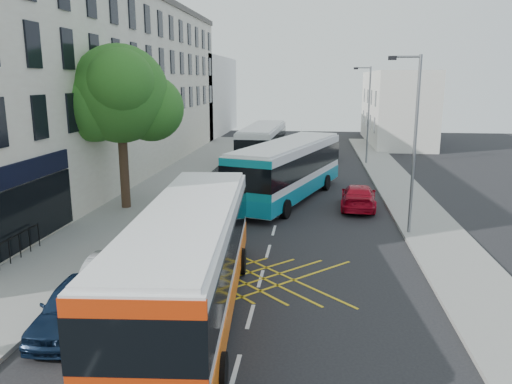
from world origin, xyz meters
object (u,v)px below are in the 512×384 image
(lamp_near, at_px, (413,136))
(bus_near, at_px, (189,259))
(parked_car_blue, at_px, (77,305))
(parked_car_silver, at_px, (108,278))
(bus_mid, at_px, (288,169))
(distant_car_silver, at_px, (330,152))
(lamp_far, at_px, (367,110))
(bus_far, at_px, (263,144))
(distant_car_grey, at_px, (306,141))
(street_tree, at_px, (119,95))
(red_hatchback, at_px, (359,196))

(lamp_near, height_order, bus_near, lamp_near)
(parked_car_blue, xyz_separation_m, parked_car_silver, (0.00, 2.17, -0.06))
(bus_mid, relative_size, parked_car_silver, 3.17)
(bus_mid, distance_m, distant_car_silver, 16.79)
(lamp_near, relative_size, parked_car_blue, 1.90)
(lamp_far, height_order, parked_car_blue, lamp_far)
(bus_mid, bearing_deg, lamp_far, 83.90)
(lamp_near, relative_size, bus_far, 0.67)
(lamp_far, distance_m, bus_mid, 14.92)
(bus_far, bearing_deg, lamp_near, -63.29)
(lamp_far, height_order, distant_car_grey, lamp_far)
(street_tree, relative_size, distant_car_grey, 1.76)
(street_tree, height_order, red_hatchback, street_tree)
(bus_far, bearing_deg, lamp_far, 8.27)
(bus_mid, height_order, red_hatchback, bus_mid)
(distant_car_silver, bearing_deg, red_hatchback, 94.71)
(lamp_far, relative_size, distant_car_grey, 1.60)
(lamp_far, height_order, distant_car_silver, lamp_far)
(distant_car_silver, bearing_deg, bus_near, 82.24)
(bus_mid, bearing_deg, red_hatchback, -6.20)
(lamp_near, bearing_deg, distant_car_grey, 99.62)
(street_tree, relative_size, bus_near, 0.72)
(bus_far, xyz_separation_m, distant_car_grey, (3.46, 11.77, -1.05))
(red_hatchback, xyz_separation_m, distant_car_silver, (-1.03, 18.25, -0.08))
(lamp_near, distance_m, bus_mid, 9.24)
(red_hatchback, bearing_deg, bus_near, 70.23)
(lamp_near, xyz_separation_m, distant_car_grey, (-5.23, 30.85, -3.92))
(street_tree, height_order, parked_car_silver, street_tree)
(bus_near, relative_size, distant_car_grey, 2.43)
(lamp_far, bearing_deg, distant_car_grey, 115.72)
(bus_far, height_order, distant_car_silver, bus_far)
(bus_mid, height_order, distant_car_silver, bus_mid)
(lamp_far, xyz_separation_m, red_hatchback, (-1.82, -15.20, -3.94))
(street_tree, xyz_separation_m, bus_mid, (8.84, 3.61, -4.46))
(lamp_far, distance_m, parked_car_silver, 30.45)
(lamp_near, height_order, distant_car_silver, lamp_near)
(lamp_far, bearing_deg, bus_mid, -113.62)
(distant_car_grey, bearing_deg, bus_far, -105.37)
(bus_near, bearing_deg, bus_far, 86.87)
(distant_car_silver, bearing_deg, bus_mid, 81.09)
(lamp_far, bearing_deg, bus_far, -173.96)
(bus_far, xyz_separation_m, distant_car_silver, (5.84, 3.97, -1.14))
(lamp_far, xyz_separation_m, distant_car_silver, (-2.85, 3.05, -4.02))
(bus_near, relative_size, bus_far, 1.02)
(bus_near, relative_size, red_hatchback, 2.60)
(bus_far, bearing_deg, red_hatchback, -62.10)
(lamp_near, distance_m, parked_car_silver, 14.28)
(street_tree, relative_size, bus_mid, 0.70)
(street_tree, distance_m, parked_car_blue, 14.79)
(lamp_near, bearing_deg, parked_car_blue, -137.27)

